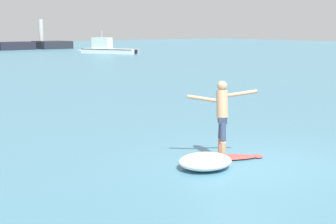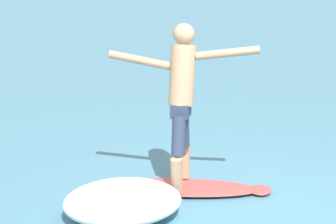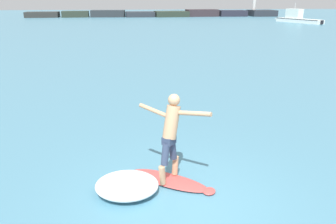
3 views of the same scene
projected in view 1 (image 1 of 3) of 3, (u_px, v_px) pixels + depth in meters
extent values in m
plane|color=teal|center=(251.00, 163.00, 11.09)|extent=(200.00, 200.00, 0.00)
cube|color=#262632|center=(14.00, 46.00, 69.92)|extent=(5.49, 3.66, 1.16)
cube|color=#282C33|center=(52.00, 45.00, 73.84)|extent=(4.97, 4.83, 1.17)
cylinder|color=silver|center=(41.00, 30.00, 72.33)|extent=(0.70, 0.70, 3.31)
ellipsoid|color=#E14945|center=(222.00, 157.00, 11.51)|extent=(1.79, 1.44, 0.07)
ellipsoid|color=#E14945|center=(258.00, 156.00, 11.61)|extent=(0.37, 0.39, 0.06)
ellipsoid|color=#2D2D33|center=(222.00, 157.00, 11.51)|extent=(1.81, 1.45, 0.03)
cone|color=black|center=(192.00, 162.00, 11.44)|extent=(0.07, 0.07, 0.14)
cone|color=black|center=(198.00, 163.00, 11.31)|extent=(0.07, 0.07, 0.14)
cone|color=black|center=(196.00, 160.00, 11.60)|extent=(0.07, 0.07, 0.14)
cylinder|color=tan|center=(221.00, 145.00, 11.71)|extent=(0.21, 0.22, 0.43)
cylinder|color=#333F59|center=(221.00, 129.00, 11.52)|extent=(0.26, 0.27, 0.47)
cylinder|color=tan|center=(223.00, 150.00, 11.22)|extent=(0.21, 0.22, 0.43)
cylinder|color=#333F59|center=(223.00, 132.00, 11.25)|extent=(0.26, 0.27, 0.47)
cube|color=#333F59|center=(222.00, 120.00, 11.34)|extent=(0.32, 0.33, 0.16)
cylinder|color=tan|center=(222.00, 104.00, 11.37)|extent=(0.50, 0.53, 0.73)
sphere|color=tan|center=(222.00, 86.00, 11.38)|extent=(0.24, 0.24, 0.24)
cylinder|color=tan|center=(202.00, 99.00, 11.40)|extent=(0.61, 0.54, 0.21)
cylinder|color=tan|center=(242.00, 93.00, 11.39)|extent=(0.61, 0.53, 0.20)
cube|color=white|center=(109.00, 51.00, 59.35)|extent=(4.52, 7.65, 0.60)
cone|color=white|center=(81.00, 50.00, 61.27)|extent=(1.08, 1.47, 0.60)
cube|color=black|center=(109.00, 49.00, 59.31)|extent=(4.53, 7.60, 0.08)
cube|color=silver|center=(102.00, 43.00, 59.64)|extent=(2.07, 2.71, 1.40)
cube|color=#232D38|center=(94.00, 42.00, 60.15)|extent=(0.89, 0.41, 0.70)
cylinder|color=silver|center=(102.00, 34.00, 59.43)|extent=(0.06, 0.06, 0.90)
cube|color=black|center=(136.00, 52.00, 57.61)|extent=(0.44, 0.40, 0.52)
ellipsoid|color=white|center=(205.00, 161.00, 10.68)|extent=(1.40, 1.25, 0.33)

